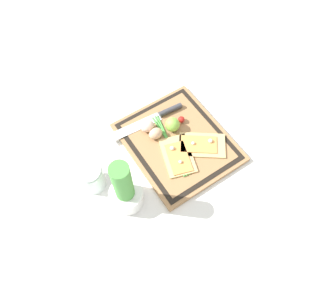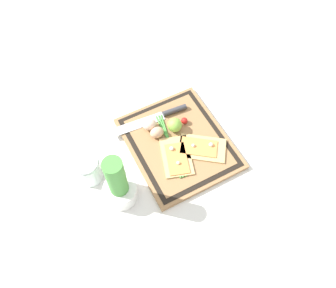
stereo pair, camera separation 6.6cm
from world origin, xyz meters
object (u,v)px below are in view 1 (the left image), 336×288
knife (158,116)px  lime (173,124)px  egg_brown (156,134)px  herb_pot (125,191)px  egg_pink (148,126)px  cherry_tomato_red (181,120)px  sauce_jar (92,178)px  pizza_slice_near (201,145)px  pizza_slice_far (178,156)px

knife → lime: lime is taller
egg_brown → herb_pot: herb_pot is taller
egg_pink → herb_pot: herb_pot is taller
knife → lime: (-0.08, -0.02, 0.02)m
cherry_tomato_red → sauce_jar: size_ratio=0.24×
knife → sauce_jar: size_ratio=2.94×
pizza_slice_near → cherry_tomato_red: (0.13, 0.00, 0.01)m
sauce_jar → pizza_slice_near: bearing=-103.4°
knife → pizza_slice_far: bearing=169.0°
pizza_slice_far → herb_pot: size_ratio=0.77×
lime → herb_pot: (-0.15, 0.29, 0.04)m
cherry_tomato_red → sauce_jar: (-0.04, 0.41, 0.01)m
egg_brown → sauce_jar: size_ratio=0.50×
pizza_slice_far → sauce_jar: sauce_jar is taller
egg_brown → egg_pink: (0.05, 0.01, 0.00)m
knife → herb_pot: size_ratio=1.29×
pizza_slice_far → egg_pink: 0.17m
knife → herb_pot: (-0.23, 0.28, 0.06)m
pizza_slice_near → knife: bearing=17.7°
pizza_slice_near → egg_pink: egg_pink is taller
pizza_slice_near → herb_pot: bearing=94.4°
pizza_slice_near → pizza_slice_far: 0.10m
pizza_slice_near → pizza_slice_far: same height
herb_pot → sauce_jar: bearing=28.9°
lime → pizza_slice_far: bearing=154.8°
herb_pot → sauce_jar: herb_pot is taller
pizza_slice_near → pizza_slice_far: bearing=84.2°
egg_pink → cherry_tomato_red: bearing=-107.6°
egg_brown → knife: bearing=-38.5°
cherry_tomato_red → egg_pink: bearing=72.4°
egg_brown → lime: size_ratio=0.97×
pizza_slice_near → pizza_slice_far: (0.01, 0.10, 0.00)m
knife → egg_pink: bearing=112.7°
sauce_jar → pizza_slice_far: bearing=-105.8°
herb_pot → lime: bearing=-62.7°
cherry_tomato_red → herb_pot: size_ratio=0.11×
herb_pot → pizza_slice_near: bearing=-85.6°
egg_pink → pizza_slice_far: bearing=-170.1°
lime → sauce_jar: sauce_jar is taller
pizza_slice_far → egg_brown: 0.12m
pizza_slice_far → lime: size_ratio=3.41×
egg_brown → egg_pink: size_ratio=1.00×
pizza_slice_near → knife: pizza_slice_near is taller
egg_brown → lime: bearing=-93.9°
knife → sauce_jar: (-0.11, 0.35, 0.02)m
cherry_tomato_red → pizza_slice_far: bearing=140.4°
knife → egg_brown: (-0.07, 0.06, 0.01)m
pizza_slice_far → knife: (0.19, -0.04, 0.00)m
pizza_slice_far → sauce_jar: 0.32m
pizza_slice_near → knife: size_ratio=0.63×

